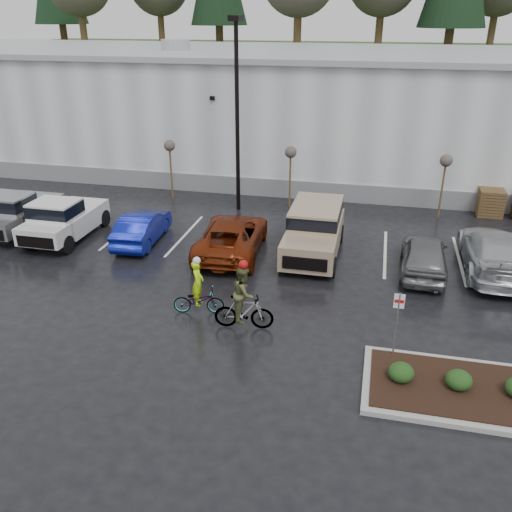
% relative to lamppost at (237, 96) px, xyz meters
% --- Properties ---
extents(ground, '(120.00, 120.00, 0.00)m').
position_rel_lamppost_xyz_m(ground, '(4.00, -12.00, -5.69)').
color(ground, black).
rests_on(ground, ground).
extents(warehouse, '(60.50, 15.50, 7.20)m').
position_rel_lamppost_xyz_m(warehouse, '(4.00, 9.99, -2.04)').
color(warehouse, '#B8BABD').
rests_on(warehouse, ground).
extents(wooded_ridge, '(80.00, 25.00, 6.00)m').
position_rel_lamppost_xyz_m(wooded_ridge, '(4.00, 33.00, -2.69)').
color(wooded_ridge, '#23411B').
rests_on(wooded_ridge, ground).
extents(lamppost, '(0.50, 1.00, 9.22)m').
position_rel_lamppost_xyz_m(lamppost, '(0.00, 0.00, 0.00)').
color(lamppost, black).
rests_on(lamppost, ground).
extents(sapling_west, '(0.60, 0.60, 3.20)m').
position_rel_lamppost_xyz_m(sapling_west, '(-4.00, 1.00, -2.96)').
color(sapling_west, '#442B1B').
rests_on(sapling_west, ground).
extents(sapling_mid, '(0.60, 0.60, 3.20)m').
position_rel_lamppost_xyz_m(sapling_mid, '(2.50, 1.00, -2.96)').
color(sapling_mid, '#442B1B').
rests_on(sapling_mid, ground).
extents(sapling_east, '(0.60, 0.60, 3.20)m').
position_rel_lamppost_xyz_m(sapling_east, '(10.00, 1.00, -2.96)').
color(sapling_east, '#442B1B').
rests_on(sapling_east, ground).
extents(pallet_stack_a, '(1.20, 1.20, 1.35)m').
position_rel_lamppost_xyz_m(pallet_stack_a, '(12.50, 2.00, -5.01)').
color(pallet_stack_a, '#442B1B').
rests_on(pallet_stack_a, ground).
extents(shrub_a, '(0.70, 0.70, 0.52)m').
position_rel_lamppost_xyz_m(shrub_a, '(8.00, -13.00, -5.27)').
color(shrub_a, '#1B3713').
rests_on(shrub_a, curb_island).
extents(shrub_b, '(0.70, 0.70, 0.52)m').
position_rel_lamppost_xyz_m(shrub_b, '(9.50, -13.00, -5.27)').
color(shrub_b, '#1B3713').
rests_on(shrub_b, curb_island).
extents(fire_lane_sign, '(0.30, 0.05, 2.20)m').
position_rel_lamppost_xyz_m(fire_lane_sign, '(7.80, -11.80, -4.28)').
color(fire_lane_sign, gray).
rests_on(fire_lane_sign, ground).
extents(pickup_silver, '(2.10, 5.20, 1.96)m').
position_rel_lamppost_xyz_m(pickup_silver, '(-9.10, -4.93, -4.71)').
color(pickup_silver, '#94959A').
rests_on(pickup_silver, ground).
extents(pickup_white, '(2.10, 5.20, 1.96)m').
position_rel_lamppost_xyz_m(pickup_white, '(-6.55, -5.26, -4.71)').
color(pickup_white, silver).
rests_on(pickup_white, ground).
extents(car_blue, '(1.76, 4.28, 1.38)m').
position_rel_lamppost_xyz_m(car_blue, '(-3.04, -5.14, -5.00)').
color(car_blue, '#0C178D').
rests_on(car_blue, ground).
extents(car_red, '(2.88, 5.59, 1.51)m').
position_rel_lamppost_xyz_m(car_red, '(1.12, -5.38, -4.93)').
color(car_red, '#692009').
rests_on(car_red, ground).
extents(suv_tan, '(2.20, 5.10, 2.06)m').
position_rel_lamppost_xyz_m(suv_tan, '(4.52, -4.90, -4.66)').
color(suv_tan, tan).
rests_on(suv_tan, ground).
extents(car_grey, '(1.87, 4.34, 1.46)m').
position_rel_lamppost_xyz_m(car_grey, '(8.93, -5.53, -4.96)').
color(car_grey, slate).
rests_on(car_grey, ground).
extents(car_far_silver, '(2.38, 5.71, 1.65)m').
position_rel_lamppost_xyz_m(car_far_silver, '(11.61, -4.76, -4.86)').
color(car_far_silver, '#B5BABE').
rests_on(car_far_silver, ground).
extents(cyclist_hivis, '(1.80, 0.91, 2.08)m').
position_rel_lamppost_xyz_m(cyclist_hivis, '(1.36, -10.50, -5.03)').
color(cyclist_hivis, '#3F3F44').
rests_on(cyclist_hivis, ground).
extents(cyclist_olive, '(1.91, 0.94, 2.41)m').
position_rel_lamppost_xyz_m(cyclist_olive, '(3.09, -11.10, -4.81)').
color(cyclist_olive, '#3F3F44').
rests_on(cyclist_olive, ground).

